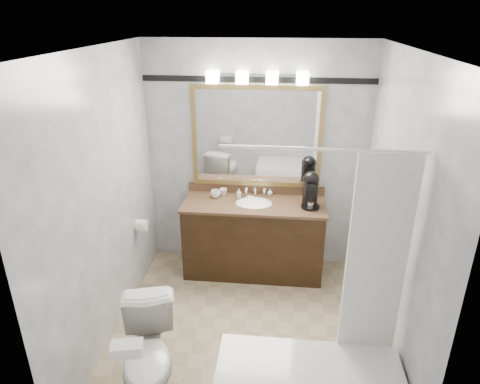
% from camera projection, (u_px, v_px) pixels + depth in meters
% --- Properties ---
extents(room, '(2.42, 2.62, 2.52)m').
position_uv_depth(room, '(245.00, 210.00, 3.49)').
color(room, tan).
rests_on(room, ground).
extents(vanity, '(1.53, 0.58, 0.97)m').
position_uv_depth(vanity, '(253.00, 236.00, 4.73)').
color(vanity, black).
rests_on(vanity, ground).
extents(mirror, '(1.40, 0.04, 1.10)m').
position_uv_depth(mirror, '(257.00, 137.00, 4.56)').
color(mirror, '#9F8148').
rests_on(mirror, room).
extents(vanity_light_bar, '(1.02, 0.14, 0.12)m').
position_uv_depth(vanity_light_bar, '(257.00, 77.00, 4.26)').
color(vanity_light_bar, silver).
rests_on(vanity_light_bar, room).
extents(accent_stripe, '(2.40, 0.01, 0.06)m').
position_uv_depth(accent_stripe, '(257.00, 80.00, 4.33)').
color(accent_stripe, black).
rests_on(accent_stripe, room).
extents(tp_roll, '(0.11, 0.12, 0.12)m').
position_uv_depth(tp_roll, '(141.00, 225.00, 4.42)').
color(tp_roll, white).
rests_on(tp_roll, room).
extents(toilet, '(0.58, 0.80, 0.73)m').
position_uv_depth(toilet, '(149.00, 356.00, 3.20)').
color(toilet, white).
rests_on(toilet, ground).
extents(tissue_box, '(0.22, 0.15, 0.08)m').
position_uv_depth(tissue_box, '(127.00, 349.00, 2.71)').
color(tissue_box, white).
rests_on(tissue_box, toilet).
extents(coffee_maker, '(0.19, 0.25, 0.38)m').
position_uv_depth(coffee_maker, '(311.00, 188.00, 4.44)').
color(coffee_maker, black).
rests_on(coffee_maker, vanity).
extents(cup_left, '(0.12, 0.12, 0.08)m').
position_uv_depth(cup_left, '(216.00, 194.00, 4.69)').
color(cup_left, white).
rests_on(cup_left, vanity).
extents(cup_right, '(0.09, 0.09, 0.08)m').
position_uv_depth(cup_right, '(223.00, 192.00, 4.75)').
color(cup_right, white).
rests_on(cup_right, vanity).
extents(soap_bottle_a, '(0.05, 0.05, 0.10)m').
position_uv_depth(soap_bottle_a, '(239.00, 193.00, 4.69)').
color(soap_bottle_a, white).
rests_on(soap_bottle_a, vanity).
extents(soap_bottle_b, '(0.06, 0.06, 0.08)m').
position_uv_depth(soap_bottle_b, '(270.00, 192.00, 4.74)').
color(soap_bottle_b, white).
rests_on(soap_bottle_b, vanity).
extents(soap_bar, '(0.08, 0.07, 0.02)m').
position_uv_depth(soap_bar, '(250.00, 197.00, 4.68)').
color(soap_bar, beige).
rests_on(soap_bar, vanity).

